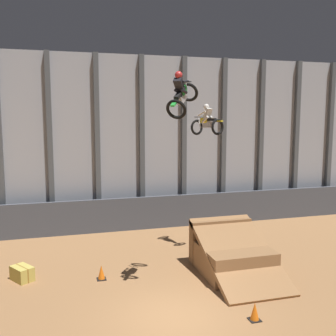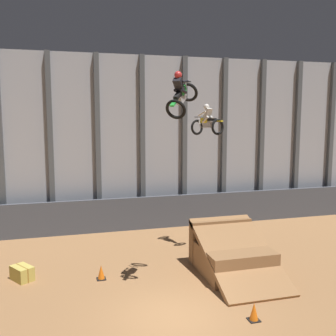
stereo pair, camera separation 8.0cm
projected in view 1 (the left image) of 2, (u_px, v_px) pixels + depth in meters
The scene contains 9 objects.
ground_plane at pixel (174, 317), 12.59m from camera, with size 60.00×60.00×0.00m, color #996B42.
arena_back_wall at pixel (120, 142), 22.38m from camera, with size 32.00×0.40×9.85m.
lower_barrier at pixel (123, 214), 22.03m from camera, with size 31.36×0.20×1.87m.
dirt_ramp at pixel (231, 254), 16.31m from camera, with size 2.76×4.33×2.08m.
rider_bike_left_air at pixel (181, 95), 13.71m from camera, with size 1.61×1.77×1.69m.
rider_bike_right_air at pixel (207, 122), 18.13m from camera, with size 1.25×1.78×1.46m.
traffic_cone_near_ramp at pixel (255, 312), 12.37m from camera, with size 0.36×0.36×0.58m.
traffic_cone_arena_edge at pixel (101, 273), 15.48m from camera, with size 0.36×0.36×0.58m.
hay_bale_trackside at pixel (22, 273), 15.40m from camera, with size 1.00×1.08×0.57m.
Camera 1 is at (-3.39, -11.37, 6.39)m, focal length 42.00 mm.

